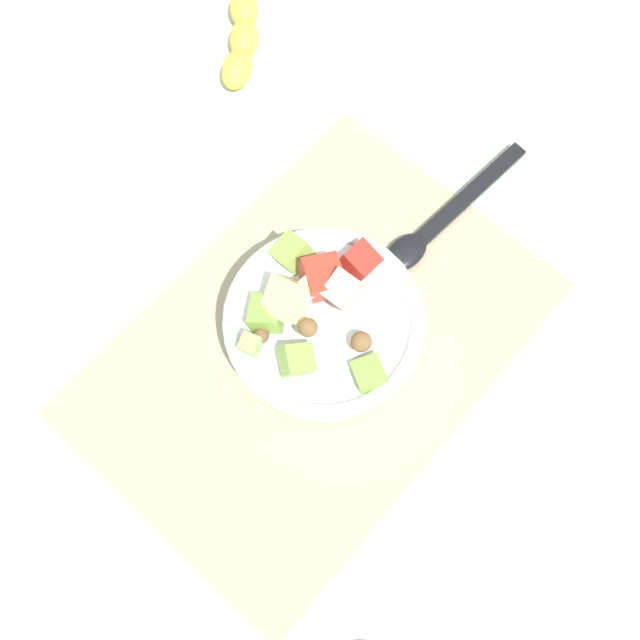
% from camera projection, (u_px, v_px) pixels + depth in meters
% --- Properties ---
extents(ground_plane, '(2.40, 2.40, 0.00)m').
position_uv_depth(ground_plane, '(315.00, 347.00, 0.77)').
color(ground_plane, silver).
extents(placemat, '(0.50, 0.34, 0.01)m').
position_uv_depth(placemat, '(315.00, 347.00, 0.77)').
color(placemat, tan).
rests_on(placemat, ground_plane).
extents(salad_bowl, '(0.21, 0.21, 0.11)m').
position_uv_depth(salad_bowl, '(319.00, 321.00, 0.74)').
color(salad_bowl, white).
rests_on(salad_bowl, placemat).
extents(serving_spoon, '(0.23, 0.04, 0.01)m').
position_uv_depth(serving_spoon, '(435.00, 226.00, 0.81)').
color(serving_spoon, black).
rests_on(serving_spoon, placemat).
extents(banana_whole, '(0.14, 0.12, 0.04)m').
position_uv_depth(banana_whole, '(242.00, 39.00, 0.89)').
color(banana_whole, yellow).
rests_on(banana_whole, ground_plane).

